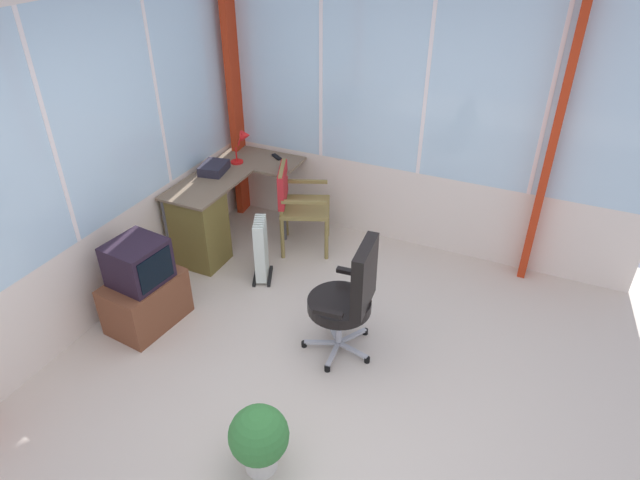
# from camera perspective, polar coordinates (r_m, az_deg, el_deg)

# --- Properties ---
(ground) EXTENTS (5.64, 5.18, 0.06)m
(ground) POSITION_cam_1_polar(r_m,az_deg,el_deg) (4.24, -0.12, -16.25)
(ground) COLOR beige
(north_window_panel) EXTENTS (4.64, 0.07, 2.73)m
(north_window_panel) POSITION_cam_1_polar(r_m,az_deg,el_deg) (4.53, -25.48, 5.91)
(north_window_panel) COLOR silver
(north_window_panel) RESTS_ON ground
(east_window_panel) EXTENTS (0.07, 4.18, 2.73)m
(east_window_panel) POSITION_cam_1_polar(r_m,az_deg,el_deg) (5.34, 10.75, 12.33)
(east_window_panel) COLOR silver
(east_window_panel) RESTS_ON ground
(curtain_corner) EXTENTS (0.23, 0.09, 2.63)m
(curtain_corner) POSITION_cam_1_polar(r_m,az_deg,el_deg) (6.00, -8.82, 14.29)
(curtain_corner) COLOR #B42E14
(curtain_corner) RESTS_ON ground
(curtain_east_far) EXTENTS (0.22, 0.07, 2.63)m
(curtain_east_far) POSITION_cam_1_polar(r_m,az_deg,el_deg) (5.15, 22.97, 8.97)
(curtain_east_far) COLOR #B42E14
(curtain_east_far) RESTS_ON ground
(desk) EXTENTS (1.41, 0.87, 0.77)m
(desk) POSITION_cam_1_polar(r_m,az_deg,el_deg) (5.50, -11.99, 1.90)
(desk) COLOR #76614B
(desk) RESTS_ON ground
(desk_lamp) EXTENTS (0.23, 0.20, 0.34)m
(desk_lamp) POSITION_cam_1_polar(r_m,az_deg,el_deg) (5.78, -7.93, 10.09)
(desk_lamp) COLOR red
(desk_lamp) RESTS_ON desk
(tv_remote) EXTENTS (0.12, 0.15, 0.02)m
(tv_remote) POSITION_cam_1_polar(r_m,az_deg,el_deg) (5.89, -4.51, 8.58)
(tv_remote) COLOR black
(tv_remote) RESTS_ON desk
(paper_tray) EXTENTS (0.34, 0.28, 0.09)m
(paper_tray) POSITION_cam_1_polar(r_m,az_deg,el_deg) (5.64, -10.95, 7.35)
(paper_tray) COLOR #252230
(paper_tray) RESTS_ON desk
(wooden_armchair) EXTENTS (0.63, 0.63, 0.90)m
(wooden_armchair) POSITION_cam_1_polar(r_m,az_deg,el_deg) (5.49, -2.81, 4.46)
(wooden_armchair) COLOR olive
(wooden_armchair) RESTS_ON ground
(office_chair) EXTENTS (0.61, 0.58, 1.02)m
(office_chair) POSITION_cam_1_polar(r_m,az_deg,el_deg) (4.20, 3.13, -5.66)
(office_chair) COLOR #B7B7BF
(office_chair) RESTS_ON ground
(tv_on_stand) EXTENTS (0.68, 0.50, 0.80)m
(tv_on_stand) POSITION_cam_1_polar(r_m,az_deg,el_deg) (4.82, -17.85, -4.85)
(tv_on_stand) COLOR brown
(tv_on_stand) RESTS_ON ground
(space_heater) EXTENTS (0.37, 0.28, 0.63)m
(space_heater) POSITION_cam_1_polar(r_m,az_deg,el_deg) (5.19, -6.11, -0.85)
(space_heater) COLOR silver
(space_heater) RESTS_ON ground
(potted_plant) EXTENTS (0.38, 0.38, 0.49)m
(potted_plant) POSITION_cam_1_polar(r_m,az_deg,el_deg) (3.65, -6.35, -19.73)
(potted_plant) COLOR silver
(potted_plant) RESTS_ON ground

